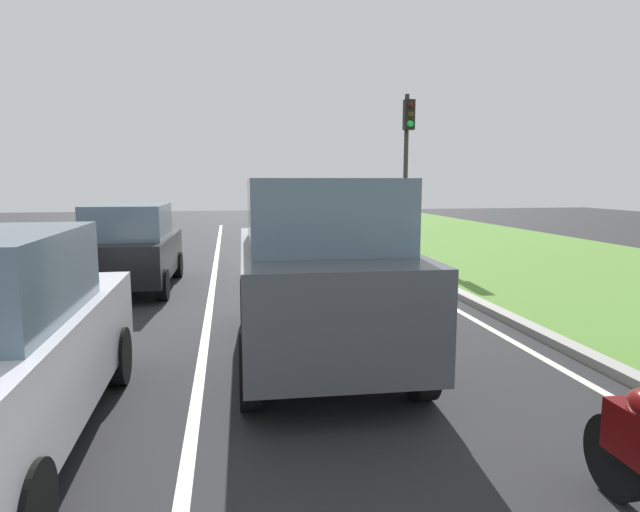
# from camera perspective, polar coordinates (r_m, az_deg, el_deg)

# --- Properties ---
(ground_plane) EXTENTS (60.00, 60.00, 0.00)m
(ground_plane) POSITION_cam_1_polar(r_m,az_deg,el_deg) (12.13, -7.98, -2.82)
(ground_plane) COLOR #262628
(lane_line_center) EXTENTS (0.12, 32.00, 0.01)m
(lane_line_center) POSITION_cam_1_polar(r_m,az_deg,el_deg) (12.13, -11.29, -2.88)
(lane_line_center) COLOR silver
(lane_line_center) RESTS_ON ground
(lane_line_right_edge) EXTENTS (0.12, 32.00, 0.01)m
(lane_line_right_edge) POSITION_cam_1_polar(r_m,az_deg,el_deg) (12.75, 8.43, -2.29)
(lane_line_right_edge) COLOR silver
(lane_line_right_edge) RESTS_ON ground
(grass_verge_right) EXTENTS (9.00, 48.00, 0.06)m
(grass_verge_right) POSITION_cam_1_polar(r_m,az_deg,el_deg) (15.00, 26.53, -1.41)
(grass_verge_right) COLOR #548433
(grass_verge_right) RESTS_ON ground
(curb_right) EXTENTS (0.24, 48.00, 0.12)m
(curb_right) POSITION_cam_1_polar(r_m,az_deg,el_deg) (12.90, 10.54, -1.96)
(curb_right) COLOR #9E9B93
(curb_right) RESTS_ON ground
(car_suv_ahead) EXTENTS (2.07, 4.55, 2.28)m
(car_suv_ahead) POSITION_cam_1_polar(r_m,az_deg,el_deg) (6.80, -0.29, -1.23)
(car_suv_ahead) COLOR #474C51
(car_suv_ahead) RESTS_ON ground
(car_hatchback_far) EXTENTS (1.79, 3.73, 1.78)m
(car_hatchback_far) POSITION_cam_1_polar(r_m,az_deg,el_deg) (11.82, -19.36, 0.85)
(car_hatchback_far) COLOR black
(car_hatchback_far) RESTS_ON ground
(traffic_light_near_right) EXTENTS (0.32, 0.50, 4.90)m
(traffic_light_near_right) POSITION_cam_1_polar(r_m,az_deg,el_deg) (17.17, 9.25, 11.49)
(traffic_light_near_right) COLOR #2D2D2D
(traffic_light_near_right) RESTS_ON ground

